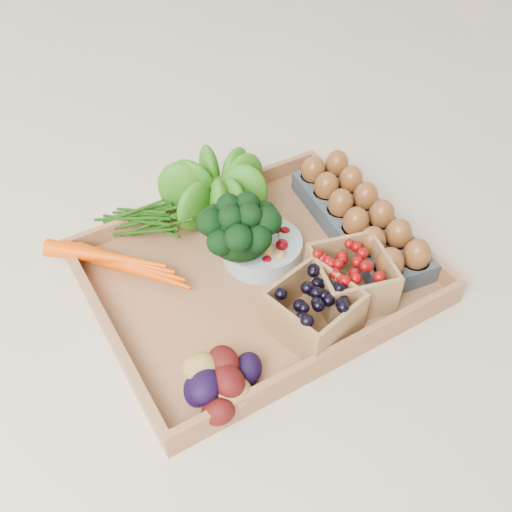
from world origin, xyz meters
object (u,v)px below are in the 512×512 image
broccoli (240,245)px  egg_carton (358,223)px  tray (256,277)px  cherry_bowl (262,249)px

broccoli → egg_carton: broccoli is taller
tray → cherry_bowl: bearing=45.8°
tray → broccoli: (-0.02, 0.03, 0.06)m
tray → cherry_bowl: cherry_bowl is taller
tray → broccoli: broccoli is taller
tray → egg_carton: 0.23m
tray → cherry_bowl: size_ratio=3.80×
cherry_bowl → egg_carton: 0.19m
tray → broccoli: bearing=119.6°
broccoli → tray: bearing=-60.4°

